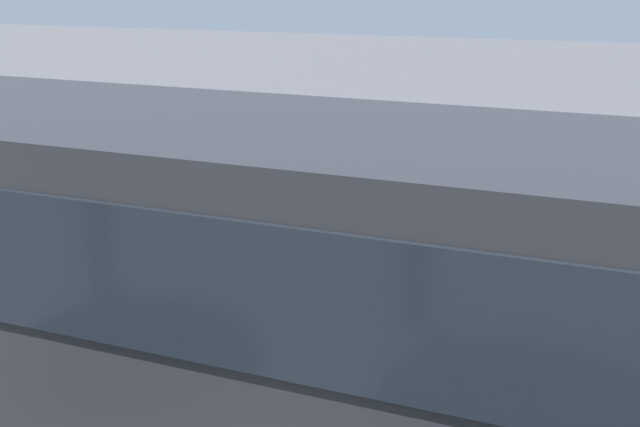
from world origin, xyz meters
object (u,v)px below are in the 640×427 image
(spectator_far_left, at_px, (471,276))
(stunt_motorcycle, at_px, (204,188))
(tour_bus, at_px, (269,317))
(parked_motorcycle_silver, at_px, (226,323))
(traffic_cone, at_px, (335,248))
(parked_motorcycle_dark, at_px, (506,353))
(spectator_left, at_px, (377,264))
(spectator_centre, at_px, (293,249))

(spectator_far_left, distance_m, stunt_motorcycle, 6.33)
(tour_bus, distance_m, stunt_motorcycle, 7.72)
(parked_motorcycle_silver, relative_size, traffic_cone, 3.26)
(parked_motorcycle_dark, height_order, traffic_cone, parked_motorcycle_dark)
(stunt_motorcycle, bearing_deg, parked_motorcycle_dark, 143.73)
(tour_bus, xyz_separation_m, parked_motorcycle_dark, (-1.71, -2.29, -1.16))
(tour_bus, bearing_deg, traffic_cone, -77.48)
(spectator_far_left, bearing_deg, stunt_motorcycle, -34.08)
(spectator_left, height_order, traffic_cone, spectator_left)
(spectator_far_left, height_order, spectator_centre, spectator_far_left)
(tour_bus, height_order, traffic_cone, tour_bus)
(spectator_centre, xyz_separation_m, parked_motorcycle_silver, (0.37, 1.17, -0.53))
(tour_bus, height_order, spectator_centre, tour_bus)
(spectator_left, bearing_deg, parked_motorcycle_dark, 154.74)
(spectator_left, distance_m, traffic_cone, 2.51)
(spectator_left, bearing_deg, stunt_motorcycle, -39.95)
(parked_motorcycle_silver, relative_size, stunt_motorcycle, 1.01)
(spectator_left, height_order, parked_motorcycle_dark, spectator_left)
(parked_motorcycle_dark, distance_m, traffic_cone, 4.04)
(spectator_far_left, xyz_separation_m, parked_motorcycle_silver, (2.59, 1.01, -0.54))
(spectator_far_left, height_order, parked_motorcycle_silver, spectator_far_left)
(stunt_motorcycle, relative_size, traffic_cone, 3.23)
(spectator_far_left, relative_size, stunt_motorcycle, 0.85)
(spectator_centre, relative_size, parked_motorcycle_dark, 0.83)
(spectator_centre, xyz_separation_m, stunt_motorcycle, (3.01, -3.38, -0.40))
(spectator_centre, height_order, stunt_motorcycle, spectator_centre)
(spectator_far_left, relative_size, spectator_left, 1.04)
(tour_bus, relative_size, spectator_far_left, 5.84)
(spectator_far_left, distance_m, spectator_left, 1.13)
(spectator_left, xyz_separation_m, parked_motorcycle_silver, (1.47, 1.10, -0.50))
(spectator_left, distance_m, spectator_centre, 1.11)
(spectator_centre, bearing_deg, stunt_motorcycle, -48.34)
(spectator_far_left, bearing_deg, spectator_left, -4.89)
(spectator_far_left, relative_size, parked_motorcycle_silver, 0.84)
(parked_motorcycle_silver, bearing_deg, tour_bus, 125.43)
(stunt_motorcycle, bearing_deg, spectator_left, 140.05)
(parked_motorcycle_silver, relative_size, parked_motorcycle_dark, 1.00)
(tour_bus, distance_m, parked_motorcycle_dark, 3.08)
(parked_motorcycle_dark, bearing_deg, spectator_centre, -16.91)
(spectator_centre, bearing_deg, tour_bus, 108.14)
(traffic_cone, bearing_deg, spectator_left, 120.41)
(spectator_left, relative_size, spectator_centre, 0.97)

